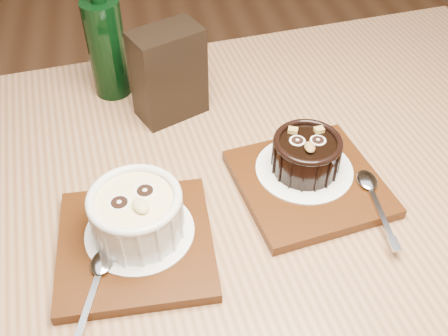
% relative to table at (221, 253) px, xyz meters
% --- Properties ---
extents(table, '(1.27, 0.91, 0.75)m').
position_rel_table_xyz_m(table, '(0.00, 0.00, 0.00)').
color(table, brown).
rests_on(table, ground).
extents(tray_left, '(0.19, 0.19, 0.01)m').
position_rel_table_xyz_m(tray_left, '(-0.11, -0.04, 0.10)').
color(tray_left, '#45210B').
rests_on(tray_left, table).
extents(doily_left, '(0.13, 0.13, 0.00)m').
position_rel_table_xyz_m(doily_left, '(-0.10, -0.03, 0.11)').
color(doily_left, white).
rests_on(doily_left, tray_left).
extents(ramekin_white, '(0.11, 0.11, 0.06)m').
position_rel_table_xyz_m(ramekin_white, '(-0.10, -0.03, 0.14)').
color(ramekin_white, white).
rests_on(ramekin_white, doily_left).
extents(spoon_left, '(0.07, 0.14, 0.01)m').
position_rel_table_xyz_m(spoon_left, '(-0.16, -0.10, 0.11)').
color(spoon_left, silver).
rests_on(spoon_left, tray_left).
extents(tray_right, '(0.20, 0.20, 0.01)m').
position_rel_table_xyz_m(tray_right, '(0.12, 0.02, 0.10)').
color(tray_right, '#45210B').
rests_on(tray_right, table).
extents(doily_right, '(0.13, 0.13, 0.00)m').
position_rel_table_xyz_m(doily_right, '(0.12, 0.03, 0.11)').
color(doily_right, white).
rests_on(doily_right, tray_right).
extents(ramekin_dark, '(0.09, 0.09, 0.05)m').
position_rel_table_xyz_m(ramekin_dark, '(0.12, 0.03, 0.14)').
color(ramekin_dark, black).
rests_on(ramekin_dark, doily_right).
extents(spoon_right, '(0.04, 0.14, 0.01)m').
position_rel_table_xyz_m(spoon_right, '(0.19, -0.04, 0.11)').
color(spoon_right, silver).
rests_on(spoon_right, tray_right).
extents(condiment_stand, '(0.12, 0.09, 0.14)m').
position_rel_table_xyz_m(condiment_stand, '(-0.03, 0.21, 0.16)').
color(condiment_stand, black).
rests_on(condiment_stand, table).
extents(green_bottle, '(0.06, 0.06, 0.22)m').
position_rel_table_xyz_m(green_bottle, '(-0.12, 0.29, 0.18)').
color(green_bottle, black).
rests_on(green_bottle, table).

